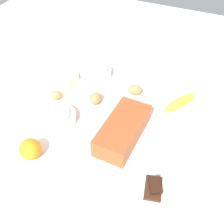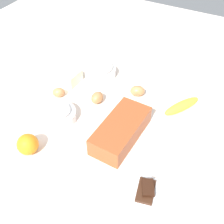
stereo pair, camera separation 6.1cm
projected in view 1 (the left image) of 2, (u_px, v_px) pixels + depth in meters
name	position (u px, v px, depth m)	size (l,w,h in m)	color
ground_plane	(112.00, 120.00, 1.19)	(2.40, 2.40, 0.02)	beige
loaf_pan	(123.00, 129.00, 1.08)	(0.28, 0.14, 0.08)	#9E4723
flour_bowl	(96.00, 70.00, 1.37)	(0.16, 0.16, 0.08)	white
sugar_bowl	(58.00, 116.00, 1.14)	(0.15, 0.15, 0.07)	white
banana	(180.00, 102.00, 1.22)	(0.19, 0.04, 0.04)	yellow
orange_fruit	(30.00, 149.00, 1.01)	(0.08, 0.08, 0.08)	orange
butter_block	(68.00, 80.00, 1.33)	(0.09, 0.06, 0.06)	#F4EDB2
egg_near_butter	(96.00, 98.00, 1.24)	(0.05, 0.05, 0.06)	#B07748
egg_beside_bowl	(135.00, 90.00, 1.28)	(0.05, 0.05, 0.07)	#BA7E4C
egg_loose	(56.00, 95.00, 1.26)	(0.04, 0.04, 0.06)	#BB7E4C
chocolate_plate	(153.00, 189.00, 0.93)	(0.13, 0.13, 0.03)	white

